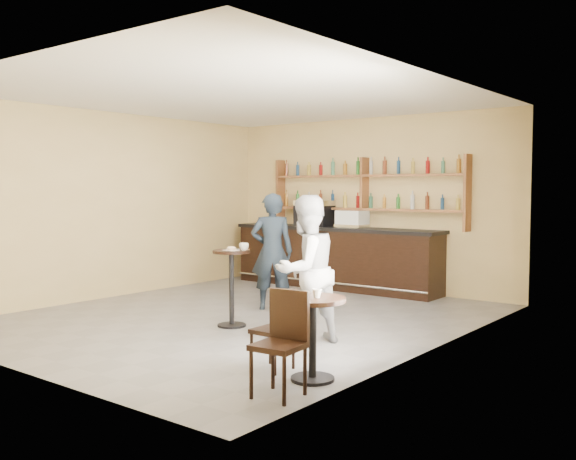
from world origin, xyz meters
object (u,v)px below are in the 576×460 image
Objects in this scene: chair_south at (278,345)px; bar_counter at (335,257)px; man_main at (272,251)px; patron_second at (306,270)px; pastry_case at (352,219)px; chair_west at (273,330)px; cafe_table at (313,339)px; pedestal_table at (232,288)px; espresso_machine at (314,213)px.

bar_counter is at bearing 113.51° from chair_south.
bar_counter reaches higher than chair_south.
man_main reaches higher than bar_counter.
man_main is at bearing -119.62° from patron_second.
pastry_case is 6.34m from chair_south.
chair_south is 2.03m from patron_second.
chair_west is 0.47× the size of patron_second.
man_main is 1.00× the size of patron_second.
patron_second reaches higher than chair_south.
patron_second reaches higher than cafe_table.
chair_west is at bearing -35.80° from pedestal_table.
patron_second is (1.40, -0.19, 0.38)m from pedestal_table.
patron_second is at bearing -55.41° from pastry_case.
espresso_machine is at bearing 180.00° from bar_counter.
man_main reaches higher than cafe_table.
patron_second is (-0.37, 1.08, 0.48)m from chair_west.
chair_south is at bearing 91.92° from man_main.
man_main is at bearing 135.45° from cafe_table.
man_main is at bearing 105.46° from pedestal_table.
chair_west reaches higher than cafe_table.
man_main is at bearing -80.09° from bar_counter.
pedestal_table is 3.05m from chair_south.
pedestal_table is 2.18m from chair_west.
chair_west is (2.13, -2.59, -0.49)m from man_main.
chair_west is at bearing 174.81° from cafe_table.
cafe_table is at bearing -56.32° from espresso_machine.
patron_second reaches higher than pastry_case.
pedestal_table is 1.24× the size of chair_west.
pedestal_table is at bearing 150.25° from cafe_table.
bar_counter is 5.91m from cafe_table.
pedestal_table is at bearing 67.24° from man_main.
man_main is at bearing -141.35° from chair_west.
cafe_table is 0.46× the size of patron_second.
bar_counter is 0.83m from pastry_case.
patron_second reaches higher than bar_counter.
patron_second is (2.67, -3.90, -0.50)m from espresso_machine.
pastry_case is (0.86, 0.00, -0.09)m from espresso_machine.
pedestal_table is 2.67m from cafe_table.
bar_counter is 4.09× the size of pedestal_table.
patron_second is at bearing -57.41° from espresso_machine.
cafe_table is at bearing 89.08° from chair_south.
pastry_case is at bearing 110.51° from chair_south.
bar_counter is 3.79m from pedestal_table.
espresso_machine is at bearing 117.14° from chair_south.
espresso_machine reaches higher than bar_counter.
patron_second is at bearing 128.98° from cafe_table.
pastry_case is 0.51× the size of pedestal_table.
pastry_case is at bearing -157.27° from chair_west.
chair_south is (2.73, -3.24, -0.43)m from man_main.
man_main is 1.89× the size of chair_south.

